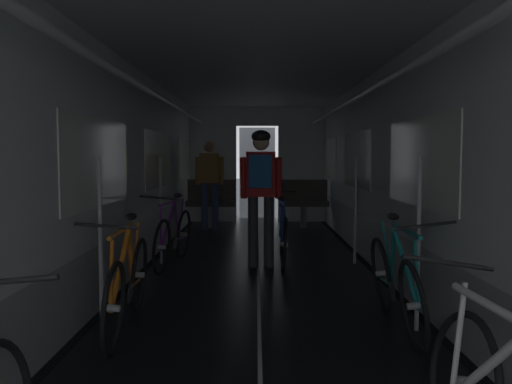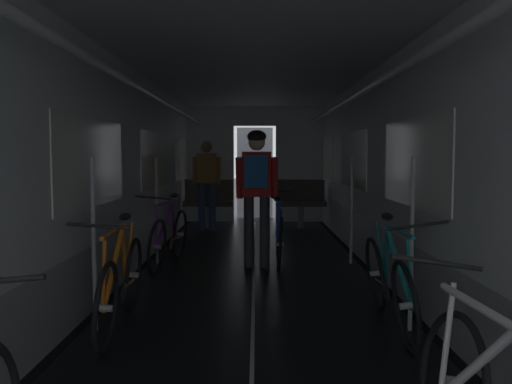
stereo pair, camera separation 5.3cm
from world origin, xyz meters
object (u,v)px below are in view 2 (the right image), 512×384
Objects in this scene: bench_seat_far_left at (211,199)px; bicycle_purple at (172,236)px; bench_seat_far_right at (303,199)px; person_cyclist_aisle at (259,183)px; bicycle_orange at (123,283)px; bicycle_blue_in_aisle at (281,234)px; person_standing_near_bench at (209,179)px; bicycle_teal at (392,282)px.

bench_seat_far_left reaches higher than bicycle_purple.
person_cyclist_aisle reaches higher than bench_seat_far_right.
bench_seat_far_right is 0.58× the size of bicycle_purple.
bench_seat_far_right is 3.75m from person_cyclist_aisle.
bench_seat_far_right reaches higher than bicycle_orange.
bicycle_orange is 2.43m from bicycle_purple.
person_cyclist_aisle is at bearing 64.94° from bicycle_orange.
bicycle_purple reaches higher than bicycle_blue_in_aisle.
person_standing_near_bench is at bearing 112.47° from bicycle_blue_in_aisle.
bicycle_orange is 2.18m from bicycle_teal.
bench_seat_far_left is at bearing 108.89° from bicycle_teal.
bicycle_blue_in_aisle is (0.30, 0.27, -0.69)m from person_cyclist_aisle.
person_cyclist_aisle is (0.94, -3.62, 0.50)m from bench_seat_far_left.
bench_seat_far_right is 6.28m from bicycle_orange.
bench_seat_far_left is 0.58× the size of person_standing_near_bench.
bench_seat_far_left is at bearing 88.47° from bicycle_orange.
bicycle_orange is at bearing -178.36° from bicycle_teal.
bicycle_purple is at bearing -119.26° from bench_seat_far_right.
bench_seat_far_left is 5.97m from bicycle_orange.
bicycle_purple is 1.00× the size of bicycle_blue_in_aisle.
bicycle_orange is at bearing -89.52° from bicycle_purple.
bench_seat_far_left is 1.80m from bench_seat_far_right.
bench_seat_far_right is 0.57× the size of person_cyclist_aisle.
bench_seat_far_left is 0.58× the size of bicycle_orange.
bench_seat_far_left is 6.24m from bicycle_teal.
bicycle_teal is (2.20, -2.37, -0.00)m from bicycle_purple.
bicycle_teal reaches higher than bicycle_purple.
bicycle_teal is 2.67m from bicycle_blue_in_aisle.
person_standing_near_bench is at bearing 86.70° from bicycle_purple.
bicycle_orange is 1.00× the size of bicycle_purple.
bicycle_blue_in_aisle is 1.00× the size of person_standing_near_bench.
bicycle_orange is (-1.96, -5.96, -0.18)m from bench_seat_far_right.
bench_seat_far_left is 0.58× the size of bicycle_teal.
bicycle_blue_in_aisle is (-0.57, -3.35, -0.18)m from bench_seat_far_right.
bicycle_orange is 2.96m from bicycle_blue_in_aisle.
person_cyclist_aisle is 0.79m from bicycle_blue_in_aisle.
bicycle_teal is at bearing -47.12° from bicycle_purple.
person_standing_near_bench is (0.00, -0.38, 0.41)m from bench_seat_far_left.
bicycle_blue_in_aisle is 3.27m from person_standing_near_bench.
bench_seat_far_left is at bearing 104.53° from person_cyclist_aisle.
bicycle_purple is at bearing -172.71° from bicycle_blue_in_aisle.
bicycle_purple is at bearing 90.48° from bicycle_orange.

